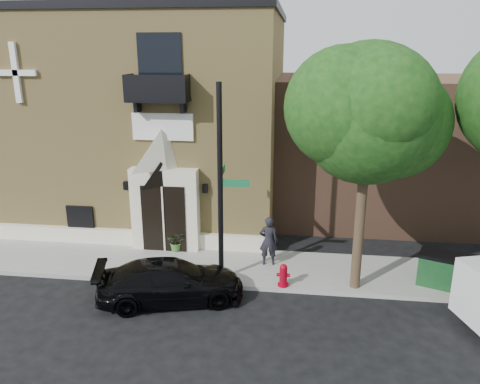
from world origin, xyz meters
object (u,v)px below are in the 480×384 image
object	(u,v)px
black_sedan	(171,281)
dumpster	(446,270)
pedestrian_near	(268,241)
fire_hydrant	(283,275)
street_sign	(221,185)

from	to	relation	value
black_sedan	dumpster	bearing A→B (deg)	-93.92
pedestrian_near	fire_hydrant	bearing A→B (deg)	104.36
black_sedan	street_sign	bearing A→B (deg)	-60.20
street_sign	dumpster	xyz separation A→B (m)	(7.38, 0.41, -2.74)
black_sedan	fire_hydrant	world-z (taller)	black_sedan
dumpster	pedestrian_near	distance (m)	5.96
fire_hydrant	dumpster	size ratio (longest dim) A/B	0.41
black_sedan	pedestrian_near	bearing A→B (deg)	-62.70
fire_hydrant	pedestrian_near	distance (m)	1.77
black_sedan	dumpster	size ratio (longest dim) A/B	2.38
street_sign	pedestrian_near	distance (m)	3.09
black_sedan	street_sign	world-z (taller)	street_sign
street_sign	pedestrian_near	world-z (taller)	street_sign
black_sedan	pedestrian_near	size ratio (longest dim) A/B	2.51
dumpster	fire_hydrant	bearing A→B (deg)	-150.47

